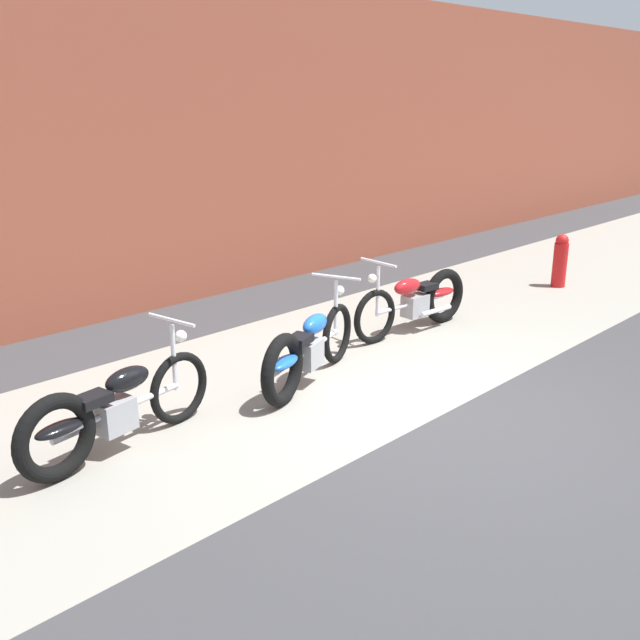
{
  "coord_description": "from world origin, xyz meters",
  "views": [
    {
      "loc": [
        -5.24,
        -3.54,
        2.93
      ],
      "look_at": [
        -0.39,
        1.28,
        0.75
      ],
      "focal_mm": 39.94,
      "sensor_mm": 36.0,
      "label": 1
    }
  ],
  "objects": [
    {
      "name": "ground_plane",
      "position": [
        0.0,
        0.0,
        0.0
      ],
      "size": [
        80.0,
        80.0,
        0.0
      ],
      "primitive_type": "plane",
      "color": "#38383A"
    },
    {
      "name": "sidewalk_slab",
      "position": [
        0.0,
        1.75,
        0.0
      ],
      "size": [
        36.0,
        3.5,
        0.01
      ],
      "primitive_type": "cube",
      "color": "gray",
      "rests_on": "ground"
    },
    {
      "name": "brick_building_wall",
      "position": [
        0.0,
        5.2,
        2.27
      ],
      "size": [
        36.0,
        0.5,
        4.55
      ],
      "primitive_type": "cube",
      "color": "brown",
      "rests_on": "ground"
    },
    {
      "name": "motorcycle_black",
      "position": [
        -2.66,
        1.53,
        0.4
      ],
      "size": [
        2.0,
        0.6,
        1.03
      ],
      "rotation": [
        0.0,
        0.0,
        0.15
      ],
      "color": "black",
      "rests_on": "ground"
    },
    {
      "name": "motorcycle_blue",
      "position": [
        -0.47,
        1.43,
        0.4
      ],
      "size": [
        1.93,
        0.88,
        1.03
      ],
      "rotation": [
        0.0,
        0.0,
        0.34
      ],
      "color": "black",
      "rests_on": "ground"
    },
    {
      "name": "motorcycle_red",
      "position": [
        1.89,
        1.75,
        0.4
      ],
      "size": [
        2.01,
        0.58,
        1.03
      ],
      "rotation": [
        0.0,
        0.0,
        3.07
      ],
      "color": "black",
      "rests_on": "ground"
    },
    {
      "name": "fire_hydrant",
      "position": [
        5.2,
        1.5,
        0.42
      ],
      "size": [
        0.22,
        0.22,
        0.84
      ],
      "color": "red",
      "rests_on": "ground"
    }
  ]
}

